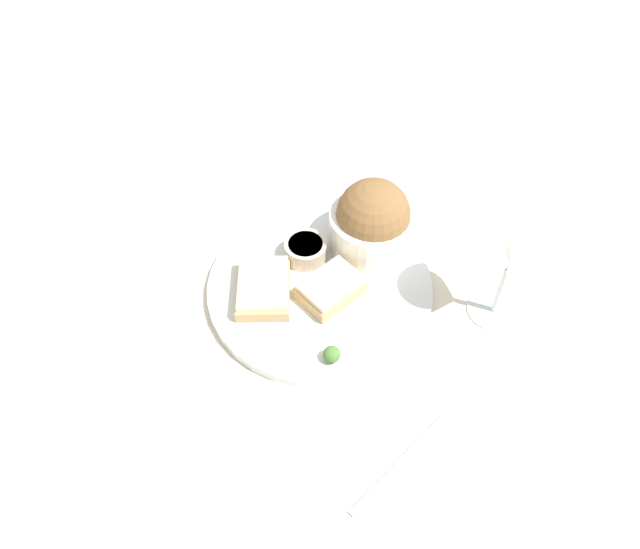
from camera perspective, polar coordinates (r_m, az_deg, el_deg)
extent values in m
plane|color=beige|center=(0.84, 0.00, -1.46)|extent=(4.00, 4.00, 0.00)
cylinder|color=silver|center=(0.84, 0.00, -1.17)|extent=(0.30, 0.30, 0.01)
cylinder|color=white|center=(0.86, 4.76, 4.11)|extent=(0.12, 0.12, 0.06)
sphere|color=brown|center=(0.84, 4.88, 5.45)|extent=(0.10, 0.10, 0.10)
cylinder|color=beige|center=(0.85, -1.33, 2.23)|extent=(0.06, 0.06, 0.03)
cylinder|color=tan|center=(0.85, -1.34, 2.66)|extent=(0.05, 0.05, 0.01)
cube|color=tan|center=(0.82, -5.18, -1.38)|extent=(0.11, 0.11, 0.02)
cube|color=beige|center=(0.81, -5.24, -0.81)|extent=(0.11, 0.10, 0.01)
cube|color=tan|center=(0.82, 1.01, -1.41)|extent=(0.09, 0.08, 0.02)
cube|color=beige|center=(0.81, 1.02, -0.84)|extent=(0.09, 0.07, 0.01)
cylinder|color=silver|center=(0.85, 15.57, -3.12)|extent=(0.07, 0.07, 0.01)
cylinder|color=silver|center=(0.82, 16.18, -1.37)|extent=(0.01, 0.01, 0.08)
cone|color=silver|center=(0.76, 17.52, 2.44)|extent=(0.08, 0.08, 0.08)
sphere|color=#477533|center=(0.76, 1.07, -7.31)|extent=(0.02, 0.02, 0.02)
cube|color=silver|center=(0.73, 7.91, -16.16)|extent=(0.18, 0.05, 0.01)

